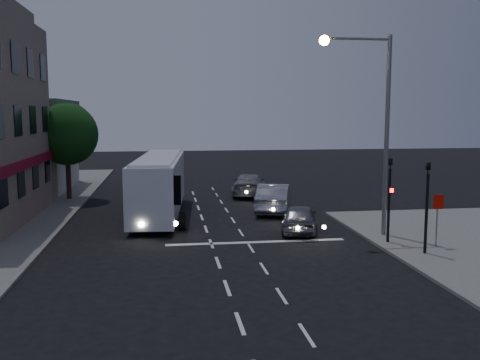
{
  "coord_description": "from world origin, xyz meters",
  "views": [
    {
      "loc": [
        -1.95,
        -20.81,
        5.7
      ],
      "look_at": [
        1.93,
        6.68,
        2.2
      ],
      "focal_mm": 40.0,
      "sensor_mm": 36.0,
      "label": 1
    }
  ],
  "objects": [
    {
      "name": "ground",
      "position": [
        0.0,
        0.0,
        0.0
      ],
      "size": [
        120.0,
        120.0,
        0.0
      ],
      "primitive_type": "plane",
      "color": "black"
    },
    {
      "name": "road_markings",
      "position": [
        1.29,
        3.31,
        0.0
      ],
      "size": [
        8.0,
        30.55,
        0.01
      ],
      "color": "silver",
      "rests_on": "ground"
    },
    {
      "name": "tour_bus",
      "position": [
        -2.29,
        8.76,
        1.81
      ],
      "size": [
        3.11,
        11.03,
        3.34
      ],
      "rotation": [
        0.0,
        0.0,
        -0.08
      ],
      "color": "white",
      "rests_on": "ground"
    },
    {
      "name": "car_suv",
      "position": [
        4.41,
        3.8,
        0.68
      ],
      "size": [
        2.6,
        4.25,
        1.35
      ],
      "primitive_type": "imported",
      "rotation": [
        0.0,
        0.0,
        2.87
      ],
      "color": "slate",
      "rests_on": "ground"
    },
    {
      "name": "car_sedan_a",
      "position": [
        4.26,
        9.05,
        0.83
      ],
      "size": [
        3.1,
        5.31,
        1.65
      ],
      "primitive_type": "imported",
      "rotation": [
        0.0,
        0.0,
        2.85
      ],
      "color": "#9E9DAA",
      "rests_on": "ground"
    },
    {
      "name": "car_sedan_b",
      "position": [
        3.8,
        15.42,
        0.75
      ],
      "size": [
        3.22,
        5.49,
        1.49
      ],
      "primitive_type": "imported",
      "rotation": [
        0.0,
        0.0,
        2.91
      ],
      "color": "gray",
      "rests_on": "ground"
    },
    {
      "name": "traffic_signal_main",
      "position": [
        7.6,
        0.78,
        2.42
      ],
      "size": [
        0.25,
        0.35,
        4.1
      ],
      "color": "black",
      "rests_on": "sidewalk_near"
    },
    {
      "name": "traffic_signal_side",
      "position": [
        8.3,
        -1.2,
        2.42
      ],
      "size": [
        0.18,
        0.15,
        4.1
      ],
      "color": "black",
      "rests_on": "sidewalk_near"
    },
    {
      "name": "regulatory_sign",
      "position": [
        9.3,
        -0.24,
        1.6
      ],
      "size": [
        0.45,
        0.12,
        2.2
      ],
      "color": "slate",
      "rests_on": "sidewalk_near"
    },
    {
      "name": "streetlight",
      "position": [
        7.34,
        2.2,
        5.73
      ],
      "size": [
        3.32,
        0.44,
        9.0
      ],
      "color": "slate",
      "rests_on": "sidewalk_near"
    },
    {
      "name": "low_building_north",
      "position": [
        -13.5,
        20.0,
        3.39
      ],
      "size": [
        9.4,
        9.4,
        6.5
      ],
      "color": "#B9AA91",
      "rests_on": "sidewalk_far"
    },
    {
      "name": "street_tree",
      "position": [
        -8.21,
        15.02,
        4.5
      ],
      "size": [
        4.0,
        4.0,
        6.2
      ],
      "color": "black",
      "rests_on": "sidewalk_far"
    }
  ]
}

